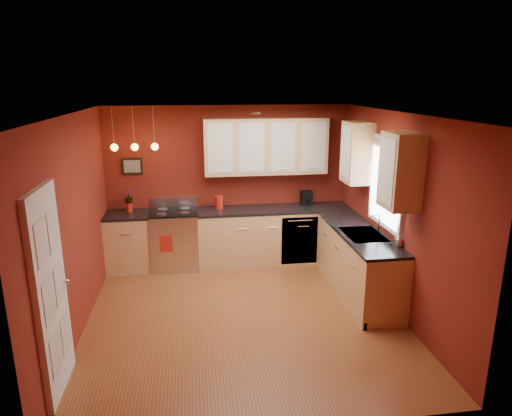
{
  "coord_description": "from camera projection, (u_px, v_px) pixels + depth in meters",
  "views": [
    {
      "loc": [
        -0.6,
        -5.36,
        2.96
      ],
      "look_at": [
        0.31,
        1.0,
        1.18
      ],
      "focal_mm": 32.0,
      "sensor_mm": 36.0,
      "label": 1
    }
  ],
  "objects": [
    {
      "name": "gas_range",
      "position": [
        175.0,
        239.0,
        7.46
      ],
      "size": [
        0.76,
        0.64,
        1.11
      ],
      "color": "silver",
      "rests_on": "floor"
    },
    {
      "name": "upper_cabinets_right",
      "position": [
        377.0,
        161.0,
        6.03
      ],
      "size": [
        0.35,
        1.95,
        0.9
      ],
      "primitive_type": "cube",
      "color": "tan",
      "rests_on": "wall_right"
    },
    {
      "name": "upper_cabinets_back",
      "position": [
        266.0,
        146.0,
        7.39
      ],
      "size": [
        2.0,
        0.35,
        0.9
      ],
      "primitive_type": "cube",
      "color": "tan",
      "rests_on": "wall_back"
    },
    {
      "name": "soap_pump",
      "position": [
        399.0,
        241.0,
        5.75
      ],
      "size": [
        0.09,
        0.1,
        0.17
      ],
      "primitive_type": "imported",
      "rotation": [
        0.0,
        0.0,
        0.26
      ],
      "color": "white",
      "rests_on": "counter_right"
    },
    {
      "name": "ceiling",
      "position": [
        242.0,
        114.0,
        5.3
      ],
      "size": [
        4.0,
        4.2,
        0.02
      ],
      "primitive_type": "cube",
      "color": "white",
      "rests_on": "wall_back"
    },
    {
      "name": "sink",
      "position": [
        363.0,
        236.0,
        6.27
      ],
      "size": [
        0.5,
        0.7,
        0.33
      ],
      "color": "gray",
      "rests_on": "counter_right"
    },
    {
      "name": "door_left_wall",
      "position": [
        51.0,
        294.0,
        4.3
      ],
      "size": [
        0.12,
        0.82,
        2.05
      ],
      "color": "white",
      "rests_on": "floor"
    },
    {
      "name": "red_vase",
      "position": [
        129.0,
        207.0,
        7.31
      ],
      "size": [
        0.09,
        0.09,
        0.15
      ],
      "primitive_type": "cylinder",
      "color": "#AF1F12",
      "rests_on": "counter_back_left"
    },
    {
      "name": "wall_right",
      "position": [
        396.0,
        214.0,
        5.92
      ],
      "size": [
        0.02,
        4.2,
        2.6
      ],
      "primitive_type": "cube",
      "color": "maroon",
      "rests_on": "floor"
    },
    {
      "name": "pendant_lights",
      "position": [
        135.0,
        147.0,
        6.93
      ],
      "size": [
        0.71,
        0.11,
        0.66
      ],
      "color": "gray",
      "rests_on": "ceiling"
    },
    {
      "name": "red_canister",
      "position": [
        219.0,
        202.0,
        7.49
      ],
      "size": [
        0.14,
        0.14,
        0.21
      ],
      "color": "#AF1F12",
      "rests_on": "counter_back_right"
    },
    {
      "name": "wall_left",
      "position": [
        74.0,
        228.0,
        5.37
      ],
      "size": [
        0.02,
        4.2,
        2.6
      ],
      "primitive_type": "cube",
      "color": "maroon",
      "rests_on": "floor"
    },
    {
      "name": "base_cabinets_right",
      "position": [
        357.0,
        263.0,
        6.53
      ],
      "size": [
        0.6,
        2.1,
        0.9
      ],
      "primitive_type": "cube",
      "color": "tan",
      "rests_on": "floor"
    },
    {
      "name": "counter_back_right",
      "position": [
        274.0,
        209.0,
        7.56
      ],
      "size": [
        2.54,
        0.62,
        0.04
      ],
      "primitive_type": "cube",
      "color": "black",
      "rests_on": "base_cabinets_back_right"
    },
    {
      "name": "coffee_maker",
      "position": [
        306.0,
        198.0,
        7.72
      ],
      "size": [
        0.19,
        0.19,
        0.25
      ],
      "rotation": [
        0.0,
        0.0,
        0.19
      ],
      "color": "black",
      "rests_on": "counter_back_right"
    },
    {
      "name": "dishwasher_front",
      "position": [
        299.0,
        241.0,
        7.46
      ],
      "size": [
        0.6,
        0.02,
        0.8
      ],
      "primitive_type": "cube",
      "color": "silver",
      "rests_on": "base_cabinets_back_right"
    },
    {
      "name": "base_cabinets_back_right",
      "position": [
        274.0,
        236.0,
        7.69
      ],
      "size": [
        2.54,
        0.6,
        0.9
      ],
      "primitive_type": "cube",
      "color": "tan",
      "rests_on": "floor"
    },
    {
      "name": "base_cabinets_back_left",
      "position": [
        129.0,
        243.0,
        7.36
      ],
      "size": [
        0.7,
        0.6,
        0.9
      ],
      "primitive_type": "cube",
      "color": "tan",
      "rests_on": "floor"
    },
    {
      "name": "wall_picture",
      "position": [
        132.0,
        166.0,
        7.32
      ],
      "size": [
        0.32,
        0.03,
        0.26
      ],
      "primitive_type": "cube",
      "color": "black",
      "rests_on": "wall_back"
    },
    {
      "name": "counter_right",
      "position": [
        359.0,
        232.0,
        6.41
      ],
      "size": [
        0.62,
        2.1,
        0.04
      ],
      "primitive_type": "cube",
      "color": "black",
      "rests_on": "base_cabinets_right"
    },
    {
      "name": "counter_back_left",
      "position": [
        127.0,
        215.0,
        7.24
      ],
      "size": [
        0.7,
        0.62,
        0.04
      ],
      "primitive_type": "cube",
      "color": "black",
      "rests_on": "base_cabinets_back_left"
    },
    {
      "name": "window",
      "position": [
        387.0,
        180.0,
        6.1
      ],
      "size": [
        0.06,
        1.02,
        1.22
      ],
      "color": "white",
      "rests_on": "wall_right"
    },
    {
      "name": "wall_front",
      "position": [
        273.0,
        297.0,
        3.64
      ],
      "size": [
        4.0,
        0.02,
        2.6
      ],
      "primitive_type": "cube",
      "color": "maroon",
      "rests_on": "floor"
    },
    {
      "name": "flowers",
      "position": [
        129.0,
        197.0,
        7.27
      ],
      "size": [
        0.16,
        0.16,
        0.22
      ],
      "primitive_type": "imported",
      "rotation": [
        0.0,
        0.0,
        0.31
      ],
      "color": "#AF1F12",
      "rests_on": "red_vase"
    },
    {
      "name": "wall_back",
      "position": [
        229.0,
        184.0,
        7.65
      ],
      "size": [
        4.0,
        0.02,
        2.6
      ],
      "primitive_type": "cube",
      "color": "maroon",
      "rests_on": "floor"
    },
    {
      "name": "floor",
      "position": [
        244.0,
        315.0,
        5.99
      ],
      "size": [
        4.2,
        4.2,
        0.0
      ],
      "primitive_type": "plane",
      "color": "brown",
      "rests_on": "ground"
    },
    {
      "name": "dish_towel",
      "position": [
        166.0,
        244.0,
        7.11
      ],
      "size": [
        0.19,
        0.01,
        0.26
      ],
      "primitive_type": "cube",
      "color": "#AF1F12",
      "rests_on": "gas_range"
    }
  ]
}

